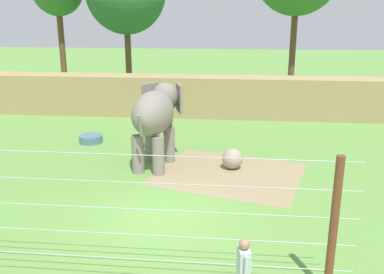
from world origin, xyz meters
name	(u,v)px	position (x,y,z in m)	size (l,w,h in m)	color
ground_plane	(164,218)	(0.00, 0.00, 0.00)	(120.00, 120.00, 0.00)	#609342
dirt_patch	(228,174)	(1.88, 3.85, 0.00)	(5.35, 4.43, 0.01)	#937F5B
embankment_wall	(200,96)	(0.00, 13.16, 1.17)	(36.00, 1.80, 2.35)	tan
elephant	(156,115)	(-1.05, 4.65, 2.06)	(1.92, 4.19, 3.12)	gray
enrichment_ball	(232,159)	(2.01, 4.44, 0.41)	(0.82, 0.82, 0.82)	gray
cable_fence	(139,218)	(0.00, -3.14, 1.63)	(9.35, 0.18, 3.22)	brown
zookeeper	(243,272)	(2.30, -3.90, 0.93)	(0.28, 0.58, 1.67)	tan
water_tub	(91,139)	(-4.70, 7.26, 0.18)	(1.10, 1.10, 0.35)	slate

